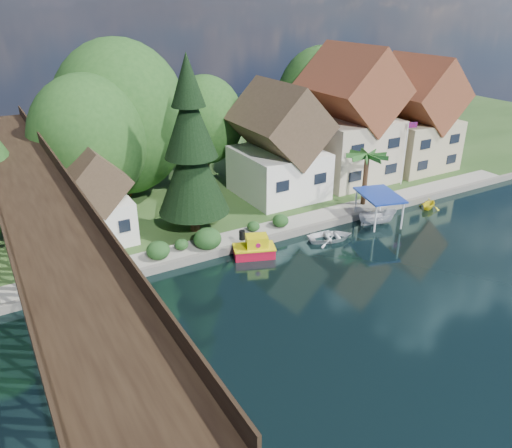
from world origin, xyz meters
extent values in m
plane|color=black|center=(0.00, 0.00, 0.00)|extent=(140.00, 140.00, 0.00)
cube|color=#28471C|center=(0.00, 34.00, 0.25)|extent=(140.00, 52.00, 0.50)
cube|color=slate|center=(4.00, 8.00, 0.31)|extent=(60.00, 0.40, 0.62)
cube|color=gray|center=(6.00, 9.30, 0.53)|extent=(50.00, 2.60, 0.06)
cube|color=black|center=(-16.00, -9.60, 4.00)|extent=(4.00, 0.36, 8.00)
cube|color=black|center=(-16.00, -6.40, 4.00)|extent=(4.00, 0.36, 8.00)
cube|color=black|center=(-16.00, -3.20, 4.00)|extent=(4.00, 0.36, 8.00)
cube|color=black|center=(-16.00, 0.00, 4.00)|extent=(4.00, 0.36, 8.00)
cube|color=black|center=(-16.00, 3.20, 4.00)|extent=(4.00, 0.36, 8.00)
cube|color=black|center=(-16.00, 6.40, 4.00)|extent=(4.00, 0.36, 8.00)
cube|color=black|center=(-16.00, 9.60, 4.00)|extent=(4.00, 0.36, 8.00)
cube|color=black|center=(-16.00, 12.80, 4.00)|extent=(4.00, 0.36, 8.00)
cube|color=black|center=(-16.00, 16.00, 4.00)|extent=(4.00, 0.36, 8.00)
cube|color=black|center=(-16.00, 19.20, 4.00)|extent=(4.00, 0.36, 8.00)
cube|color=black|center=(-16.00, 22.40, 4.00)|extent=(4.00, 0.36, 8.00)
cube|color=black|center=(-16.00, 25.60, 4.00)|extent=(4.00, 0.36, 8.00)
cube|color=black|center=(-17.75, 6.00, 8.05)|extent=(0.35, 44.00, 0.35)
cube|color=black|center=(-14.25, 6.00, 8.05)|extent=(0.35, 44.00, 0.35)
cube|color=black|center=(-16.00, 6.00, 8.35)|extent=(4.00, 44.00, 0.30)
cube|color=black|center=(-14.00, 6.00, 8.90)|extent=(0.12, 44.00, 0.80)
cube|color=white|center=(7.00, 16.00, 2.75)|extent=(7.50, 8.00, 4.50)
cube|color=#463525|center=(7.00, 16.00, 7.70)|extent=(7.64, 8.64, 7.64)
cube|color=black|center=(4.90, 11.96, 2.98)|extent=(1.35, 0.08, 1.00)
cube|color=black|center=(9.10, 11.96, 2.98)|extent=(1.35, 0.08, 1.00)
cube|color=#C5B69A|center=(16.00, 16.50, 3.75)|extent=(8.50, 8.50, 6.50)
cube|color=brown|center=(16.00, 16.50, 10.06)|extent=(8.65, 9.18, 8.65)
cube|color=black|center=(13.62, 12.21, 4.08)|extent=(1.53, 0.08, 1.00)
cube|color=black|center=(18.38, 12.21, 4.08)|extent=(1.53, 0.08, 1.00)
cube|color=tan|center=(25.00, 16.00, 3.25)|extent=(8.00, 8.00, 5.50)
cube|color=brown|center=(25.00, 16.00, 8.88)|extent=(8.15, 8.64, 8.15)
cube|color=black|center=(22.76, 11.96, 3.53)|extent=(1.44, 0.08, 1.00)
cube|color=black|center=(27.24, 11.96, 3.53)|extent=(1.44, 0.08, 1.00)
cube|color=white|center=(-11.00, 14.50, 2.25)|extent=(5.00, 5.00, 3.50)
cube|color=#463525|center=(-11.00, 14.50, 5.80)|extent=(5.09, 5.40, 5.09)
cube|color=black|center=(-12.40, 11.96, 2.43)|extent=(0.90, 0.08, 1.00)
cube|color=black|center=(-9.60, 11.96, 2.43)|extent=(0.90, 0.08, 1.00)
cylinder|color=#382314|center=(-10.00, 19.00, 2.75)|extent=(0.50, 0.50, 4.50)
ellipsoid|color=#204A1A|center=(-10.00, 19.00, 7.50)|extent=(4.40, 4.40, 5.06)
cylinder|color=#382314|center=(-6.00, 23.00, 2.98)|extent=(0.50, 0.50, 4.95)
ellipsoid|color=#204A1A|center=(-6.00, 23.00, 8.20)|extent=(5.00, 5.00, 5.75)
cylinder|color=#382314|center=(3.00, 24.00, 2.52)|extent=(0.50, 0.50, 4.05)
ellipsoid|color=#204A1A|center=(3.00, 24.00, 6.80)|extent=(4.00, 4.00, 4.60)
cylinder|color=#382314|center=(18.00, 24.00, 2.75)|extent=(0.50, 0.50, 4.50)
ellipsoid|color=#204A1A|center=(18.00, 24.00, 7.50)|extent=(4.60, 4.60, 5.29)
cylinder|color=#382314|center=(26.00, 20.00, 2.30)|extent=(0.50, 0.50, 3.60)
ellipsoid|color=#204A1A|center=(26.00, 20.00, 6.10)|extent=(3.80, 3.80, 4.37)
ellipsoid|color=#174119|center=(-8.00, 9.20, 1.27)|extent=(1.98, 1.98, 1.53)
ellipsoid|color=#174119|center=(-6.00, 9.50, 1.09)|extent=(1.54, 1.54, 1.19)
ellipsoid|color=#174119|center=(-4.00, 9.00, 1.35)|extent=(2.20, 2.20, 1.70)
ellipsoid|color=#174119|center=(-11.00, 9.40, 1.18)|extent=(1.76, 1.76, 1.36)
ellipsoid|color=#174119|center=(0.50, 9.60, 1.09)|extent=(1.54, 1.54, 1.19)
ellipsoid|color=#174119|center=(3.00, 9.30, 1.18)|extent=(1.76, 1.76, 1.36)
cylinder|color=#382314|center=(-3.58, 12.35, 1.83)|extent=(0.80, 0.80, 2.66)
cone|color=black|center=(-3.58, 12.35, 5.81)|extent=(5.85, 5.85, 7.09)
cone|color=black|center=(-3.58, 12.35, 9.80)|extent=(4.25, 4.25, 5.76)
cone|color=black|center=(-3.58, 12.35, 12.90)|extent=(2.66, 2.66, 3.99)
cylinder|color=#382314|center=(12.50, 9.60, 2.78)|extent=(0.46, 0.46, 4.57)
ellipsoid|color=#20501A|center=(12.50, 9.60, 5.28)|extent=(4.54, 4.54, 1.04)
cylinder|color=white|center=(19.68, 11.85, 3.82)|extent=(0.09, 0.09, 6.65)
cube|color=#A70B23|center=(20.18, 11.70, 6.77)|extent=(0.92, 0.30, 0.57)
cube|color=#B90C29|center=(-1.16, 6.60, 0.36)|extent=(3.50, 2.65, 0.83)
cube|color=#D6C60B|center=(-1.16, 6.60, 0.81)|extent=(3.63, 2.79, 0.10)
cube|color=#D6C60B|center=(-0.97, 6.52, 1.25)|extent=(1.99, 1.75, 1.04)
cylinder|color=black|center=(-2.03, 6.93, 1.92)|extent=(0.46, 0.46, 0.73)
cylinder|color=#9D0C4C|center=(-1.19, 5.92, 1.25)|extent=(0.38, 0.21, 0.37)
cylinder|color=#9D0C4C|center=(-0.74, 7.12, 1.25)|extent=(0.38, 0.21, 0.37)
cylinder|color=#9D0C4C|center=(-0.19, 6.23, 1.25)|extent=(0.21, 0.38, 0.37)
imported|color=white|center=(5.80, 5.88, 0.40)|extent=(4.41, 3.65, 0.79)
imported|color=silver|center=(11.32, 6.33, 0.69)|extent=(3.83, 2.29, 1.39)
cube|color=navy|center=(11.32, 6.33, 2.78)|extent=(4.16, 5.12, 0.17)
cylinder|color=white|center=(11.99, 4.11, 1.53)|extent=(0.17, 0.17, 2.51)
cylinder|color=white|center=(13.06, 7.86, 1.53)|extent=(0.17, 0.17, 2.51)
cylinder|color=white|center=(9.58, 4.80, 1.53)|extent=(0.17, 0.17, 2.51)
cylinder|color=white|center=(10.65, 8.54, 1.53)|extent=(0.17, 0.17, 2.51)
imported|color=yellow|center=(18.07, 6.52, 0.62)|extent=(2.91, 2.72, 1.23)
camera|label=1|loc=(-18.30, -23.26, 18.60)|focal=35.00mm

